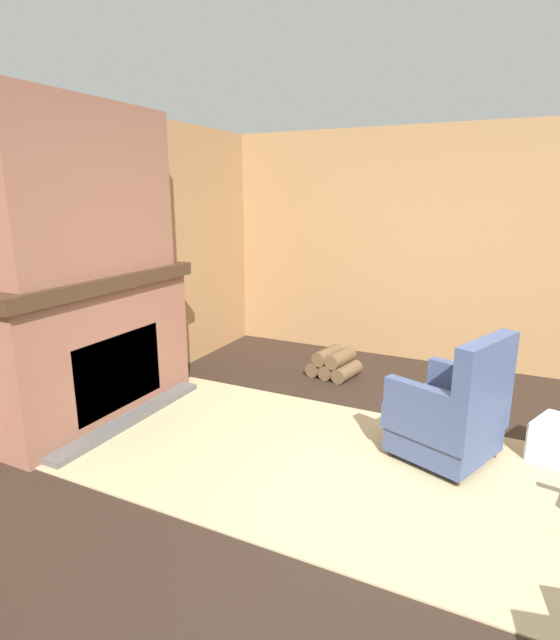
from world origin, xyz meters
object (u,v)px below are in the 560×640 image
(armchair, at_px, (451,414))
(oil_lamp_vase, at_px, (32,272))
(firewood_stack, at_px, (334,364))
(storage_case, at_px, (147,257))
(decorative_plate_on_mantel, at_px, (80,258))

(armchair, height_order, oil_lamp_vase, oil_lamp_vase)
(firewood_stack, height_order, storage_case, storage_case)
(firewood_stack, xyz_separation_m, oil_lamp_vase, (-1.44, -2.31, 1.19))
(armchair, xyz_separation_m, storage_case, (-2.76, 0.14, 0.93))
(oil_lamp_vase, bearing_deg, armchair, 20.95)
(firewood_stack, relative_size, oil_lamp_vase, 1.91)
(armchair, height_order, storage_case, storage_case)
(oil_lamp_vase, bearing_deg, firewood_stack, 58.00)
(armchair, distance_m, decorative_plate_on_mantel, 3.02)
(decorative_plate_on_mantel, bearing_deg, storage_case, 88.47)
(armchair, height_order, decorative_plate_on_mantel, decorative_plate_on_mantel)
(firewood_stack, distance_m, oil_lamp_vase, 2.97)
(oil_lamp_vase, height_order, decorative_plate_on_mantel, decorative_plate_on_mantel)
(armchair, distance_m, oil_lamp_vase, 3.11)
(storage_case, relative_size, decorative_plate_on_mantel, 0.88)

